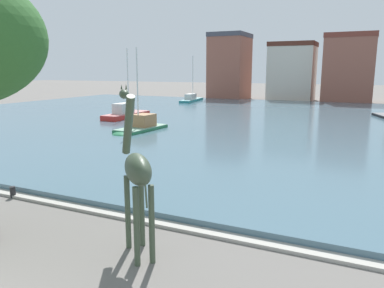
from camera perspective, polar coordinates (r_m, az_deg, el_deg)
harbor_water at (r=39.80m, az=12.53°, el=3.18°), size 85.79×54.19×0.35m
quay_edge_coping at (r=15.06m, az=-11.44°, el=-10.51°), size 85.79×0.50×0.12m
giraffe_statue at (r=11.29m, az=-8.42°, el=-4.10°), size 2.41×2.33×5.14m
sailboat_green at (r=33.05m, az=-8.04°, el=2.39°), size 2.59×6.10×7.43m
sailboat_red at (r=42.45m, az=-9.60°, el=4.44°), size 2.08×7.59×7.84m
sailboat_teal at (r=63.84m, az=0.10°, el=6.73°), size 2.79×9.33×7.82m
mooring_bollard at (r=18.55m, az=-25.63°, el=-6.61°), size 0.24×0.24×0.50m
townhouse_corner_house at (r=72.75m, az=5.78°, el=11.65°), size 6.55×7.99×12.26m
townhouse_end_terrace at (r=71.57m, az=14.98°, el=10.60°), size 8.02×6.68×10.41m
townhouse_tall_gabled at (r=68.49m, az=22.75°, el=10.54°), size 8.07×5.57×11.47m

